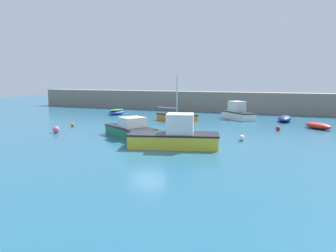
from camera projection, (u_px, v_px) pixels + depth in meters
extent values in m
cube|color=#235B7A|center=(148.00, 149.00, 22.78)|extent=(120.00, 120.00, 0.20)
cube|color=gray|center=(229.00, 102.00, 47.51)|extent=(64.20, 2.94, 2.83)
cube|color=#287A4C|center=(130.00, 132.00, 26.91)|extent=(5.48, 4.59, 0.75)
cube|color=black|center=(130.00, 127.00, 26.85)|extent=(5.59, 4.68, 0.12)
cube|color=silver|center=(132.00, 123.00, 26.48)|extent=(2.36, 2.38, 0.92)
cube|color=orange|center=(177.00, 118.00, 36.78)|extent=(4.90, 2.77, 0.70)
cube|color=black|center=(177.00, 114.00, 36.72)|extent=(5.00, 2.82, 0.12)
cylinder|color=silver|center=(177.00, 95.00, 36.41)|extent=(0.13, 0.13, 4.50)
cylinder|color=silver|center=(167.00, 108.00, 37.45)|extent=(2.63, 0.85, 0.10)
cube|color=yellow|center=(173.00, 141.00, 22.79)|extent=(6.49, 3.78, 0.88)
cube|color=black|center=(174.00, 134.00, 22.72)|extent=(6.62, 3.86, 0.12)
cube|color=silver|center=(180.00, 124.00, 22.57)|extent=(2.25, 2.23, 1.49)
ellipsoid|color=navy|center=(285.00, 119.00, 36.50)|extent=(1.46, 3.30, 0.67)
ellipsoid|color=#2D56B7|center=(117.00, 112.00, 43.55)|extent=(1.82, 2.87, 0.57)
ellipsoid|color=#337238|center=(116.00, 110.00, 43.50)|extent=(1.63, 2.59, 0.24)
ellipsoid|color=red|center=(318.00, 126.00, 31.20)|extent=(2.93, 2.90, 0.59)
cube|color=white|center=(238.00, 116.00, 38.58)|extent=(4.43, 4.43, 0.75)
cube|color=black|center=(238.00, 112.00, 38.51)|extent=(4.52, 4.52, 0.12)
cube|color=silver|center=(237.00, 107.00, 38.73)|extent=(2.26, 2.26, 1.35)
sphere|color=orange|center=(73.00, 125.00, 32.64)|extent=(0.37, 0.37, 0.37)
sphere|color=white|center=(242.00, 138.00, 25.22)|extent=(0.46, 0.46, 0.46)
sphere|color=#EA668C|center=(56.00, 130.00, 28.83)|extent=(0.59, 0.59, 0.59)
sphere|color=red|center=(278.00, 128.00, 30.17)|extent=(0.41, 0.41, 0.41)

